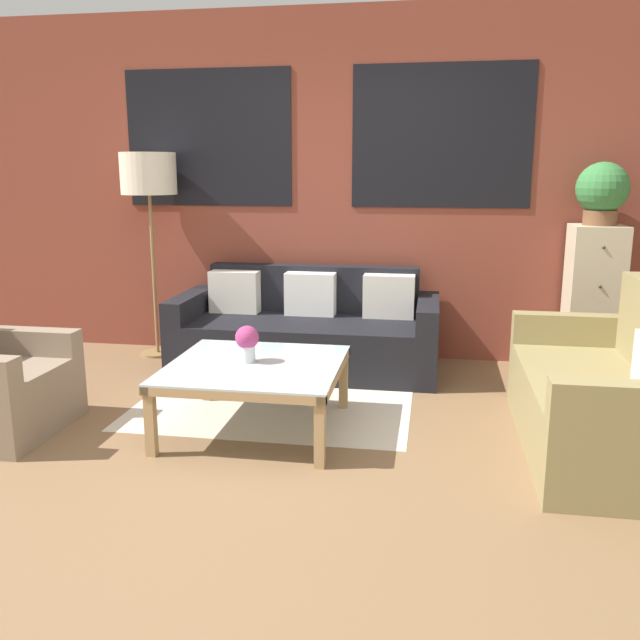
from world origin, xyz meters
TOP-DOWN VIEW (x-y plane):
  - ground_plane at (0.00, 0.00)m, footprint 16.00×16.00m
  - wall_back_brick at (0.00, 2.44)m, footprint 8.40×0.09m
  - rug at (-0.10, 1.20)m, footprint 1.83×1.59m
  - couch_dark at (-0.04, 1.95)m, footprint 2.04×0.88m
  - settee_vintage at (1.91, 0.62)m, footprint 0.80×1.63m
  - coffee_table at (-0.10, 0.60)m, footprint 1.01×1.01m
  - floor_lamp at (-1.38, 2.13)m, footprint 0.45×0.45m
  - drawer_cabinet at (2.13, 2.17)m, footprint 0.39×0.40m
  - potted_plant at (2.13, 2.17)m, footprint 0.38×0.38m
  - flower_vase at (-0.16, 0.62)m, footprint 0.14×0.14m

SIDE VIEW (x-z plane):
  - ground_plane at x=0.00m, z-range 0.00..0.00m
  - rug at x=-0.10m, z-range 0.00..0.00m
  - couch_dark at x=-0.04m, z-range -0.11..0.67m
  - settee_vintage at x=1.91m, z-range -0.15..0.77m
  - coffee_table at x=-0.10m, z-range 0.15..0.57m
  - flower_vase at x=-0.16m, z-range 0.43..0.65m
  - drawer_cabinet at x=2.13m, z-range 0.00..1.14m
  - potted_plant at x=2.13m, z-range 1.16..1.62m
  - wall_back_brick at x=0.00m, z-range 0.01..2.81m
  - floor_lamp at x=-1.38m, z-range 0.63..2.31m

